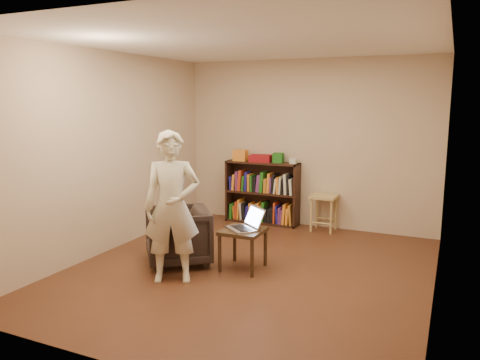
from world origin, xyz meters
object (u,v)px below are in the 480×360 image
at_px(laptop, 246,224).
at_px(stool, 324,202).
at_px(armchair, 178,236).
at_px(bookshelf, 262,196).
at_px(side_table, 243,236).
at_px(person, 172,207).

bearing_deg(laptop, stool, 117.34).
height_order(armchair, laptop, laptop).
bearing_deg(stool, bookshelf, 176.45).
relative_size(side_table, person, 0.29).
bearing_deg(person, bookshelf, 62.60).
relative_size(stool, laptop, 1.10).
bearing_deg(laptop, side_table, -88.04).
xyz_separation_m(stool, armchair, (-1.25, -2.16, -0.10)).
distance_m(armchair, laptop, 0.87).
xyz_separation_m(side_table, person, (-0.56, -0.64, 0.43)).
relative_size(stool, armchair, 0.73).
bearing_deg(person, armchair, 88.82).
height_order(bookshelf, stool, bookshelf).
bearing_deg(bookshelf, stool, -3.55).
height_order(stool, laptop, laptop).
bearing_deg(person, laptop, 21.05).
xyz_separation_m(bookshelf, stool, (1.03, -0.06, 0.01)).
bearing_deg(side_table, armchair, -169.46).
relative_size(stool, side_table, 1.15).
bearing_deg(person, side_table, 20.86).
distance_m(stool, laptop, 2.02).
relative_size(laptop, person, 0.30).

